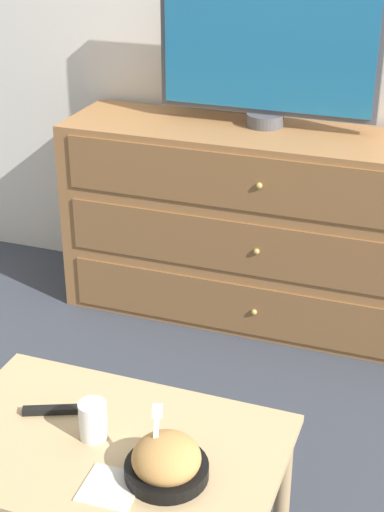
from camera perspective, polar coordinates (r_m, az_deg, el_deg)
name	(u,v)px	position (r m, az deg, el deg)	size (l,w,h in m)	color
ground_plane	(311,293)	(3.49, 8.66, -2.68)	(12.00, 12.00, 0.00)	#383D47
dresser	(271,229)	(3.13, 5.78, 1.98)	(1.66, 0.44, 0.79)	#9E6B3D
tv	(268,50)	(3.00, 5.57, 14.72)	(0.84, 0.14, 0.56)	#515156
coffee_table	(110,461)	(2.07, -5.98, -14.60)	(0.87, 0.56, 0.38)	tan
takeout_bowl	(166,462)	(1.91, -1.87, -14.73)	(0.20, 0.20, 0.17)	black
drink_cup	(93,422)	(2.03, -7.20, -11.91)	(0.07, 0.07, 0.10)	white
napkin	(110,487)	(1.91, -5.95, -16.39)	(0.14, 0.14, 0.00)	silver
remote_control	(51,410)	(2.15, -10.23, -10.97)	(0.15, 0.08, 0.02)	black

